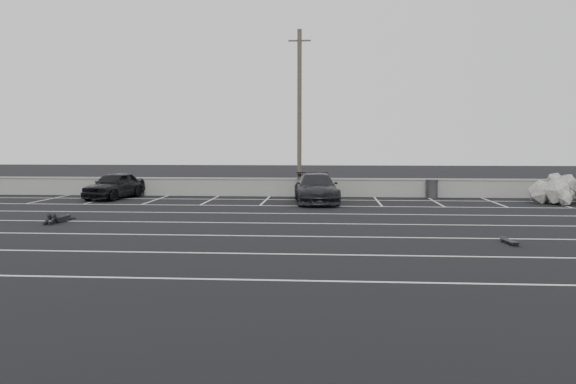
# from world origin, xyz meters

# --- Properties ---
(ground) EXTENTS (120.00, 120.00, 0.00)m
(ground) POSITION_xyz_m (0.00, 0.00, 0.00)
(ground) COLOR black
(ground) RESTS_ON ground
(seawall) EXTENTS (50.00, 0.45, 1.06)m
(seawall) POSITION_xyz_m (0.00, 14.00, 0.55)
(seawall) COLOR gray
(seawall) RESTS_ON ground
(stall_lines) EXTENTS (36.00, 20.05, 0.01)m
(stall_lines) POSITION_xyz_m (-0.08, 4.41, 0.00)
(stall_lines) COLOR silver
(stall_lines) RESTS_ON ground
(car_left) EXTENTS (2.54, 4.59, 1.48)m
(car_left) POSITION_xyz_m (-10.49, 11.96, 0.74)
(car_left) COLOR black
(car_left) RESTS_ON ground
(car_right) EXTENTS (2.63, 5.42, 1.52)m
(car_right) POSITION_xyz_m (0.74, 10.56, 0.76)
(car_right) COLOR black
(car_right) RESTS_ON ground
(utility_pole) EXTENTS (1.25, 0.25, 9.35)m
(utility_pole) POSITION_xyz_m (-0.26, 13.20, 4.73)
(utility_pole) COLOR #4C4238
(utility_pole) RESTS_ON ground
(trash_bin) EXTENTS (0.79, 0.79, 1.04)m
(trash_bin) POSITION_xyz_m (7.20, 13.49, 0.53)
(trash_bin) COLOR #29292C
(trash_bin) RESTS_ON ground
(person) EXTENTS (1.08, 2.21, 0.42)m
(person) POSITION_xyz_m (-9.13, 2.93, 0.21)
(person) COLOR black
(person) RESTS_ON ground
(skateboard) EXTENTS (0.33, 0.91, 0.11)m
(skateboard) POSITION_xyz_m (6.91, -0.93, 0.08)
(skateboard) COLOR black
(skateboard) RESTS_ON ground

